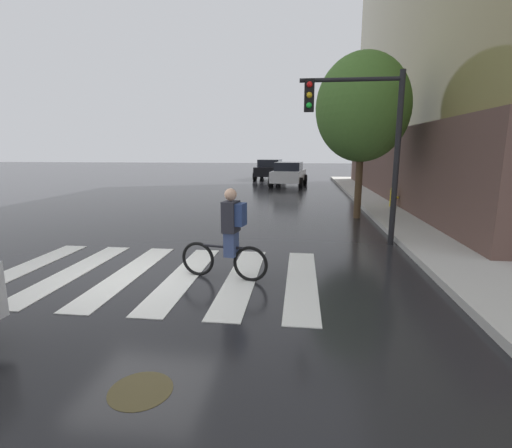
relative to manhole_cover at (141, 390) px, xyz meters
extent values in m
plane|color=black|center=(-1.49, 3.37, 0.00)|extent=(120.00, 120.00, 0.00)
cube|color=silver|center=(-3.96, 3.37, 0.00)|extent=(0.55, 3.67, 0.01)
cube|color=silver|center=(-2.85, 3.37, 0.00)|extent=(0.55, 3.67, 0.01)
cube|color=silver|center=(-1.74, 3.37, 0.00)|extent=(0.55, 3.67, 0.01)
cube|color=silver|center=(-0.62, 3.37, 0.00)|extent=(0.55, 3.67, 0.01)
cube|color=silver|center=(0.49, 3.37, 0.00)|extent=(0.55, 3.67, 0.01)
cube|color=silver|center=(1.60, 3.37, 0.00)|extent=(0.55, 3.67, 0.01)
cylinder|color=#473D1E|center=(0.00, 0.00, 0.00)|extent=(0.64, 0.64, 0.01)
cube|color=silver|center=(0.77, 21.60, 0.67)|extent=(2.27, 4.67, 0.69)
cube|color=black|center=(0.75, 21.46, 1.28)|extent=(1.83, 2.31, 0.54)
cylinder|color=black|center=(-0.02, 23.14, 0.33)|extent=(0.30, 0.69, 0.67)
cylinder|color=black|center=(1.86, 22.94, 0.33)|extent=(0.30, 0.69, 0.67)
cylinder|color=black|center=(-0.32, 20.27, 0.33)|extent=(0.30, 0.69, 0.67)
cylinder|color=black|center=(1.56, 20.07, 0.33)|extent=(0.30, 0.69, 0.67)
cube|color=black|center=(-0.91, 26.95, 0.69)|extent=(2.20, 4.72, 0.70)
cube|color=black|center=(-0.92, 26.80, 1.31)|extent=(1.82, 2.32, 0.55)
cylinder|color=black|center=(-1.75, 28.49, 0.34)|extent=(0.29, 0.70, 0.68)
cylinder|color=black|center=(0.16, 28.34, 0.34)|extent=(0.29, 0.70, 0.68)
cylinder|color=black|center=(-1.98, 25.56, 0.34)|extent=(0.29, 0.70, 0.68)
cylinder|color=black|center=(-0.07, 25.41, 0.34)|extent=(0.29, 0.70, 0.68)
torus|color=black|center=(0.67, 3.25, 0.33)|extent=(0.66, 0.18, 0.66)
torus|color=black|center=(-0.36, 3.45, 0.33)|extent=(0.66, 0.18, 0.66)
cylinder|color=black|center=(0.16, 3.35, 0.61)|extent=(0.89, 0.22, 0.05)
cylinder|color=black|center=(0.31, 3.32, 0.68)|extent=(0.04, 0.04, 0.45)
cube|color=#384772|center=(0.31, 3.32, 0.73)|extent=(0.25, 0.31, 0.56)
cube|color=#26262D|center=(0.31, 3.32, 1.18)|extent=(0.30, 0.40, 0.56)
sphere|color=tan|center=(0.31, 3.32, 1.58)|extent=(0.22, 0.22, 0.22)
cube|color=navy|center=(0.49, 3.28, 1.23)|extent=(0.21, 0.31, 0.40)
cylinder|color=black|center=(3.86, 6.40, 2.10)|extent=(0.14, 0.14, 4.20)
cylinder|color=black|center=(2.66, 6.40, 4.00)|extent=(2.40, 0.10, 0.10)
cube|color=black|center=(1.70, 6.40, 3.65)|extent=(0.24, 0.20, 0.76)
sphere|color=red|center=(1.70, 6.29, 3.89)|extent=(0.14, 0.14, 0.14)
sphere|color=gold|center=(1.70, 6.29, 3.65)|extent=(0.14, 0.14, 0.14)
sphere|color=green|center=(1.70, 6.29, 3.41)|extent=(0.14, 0.14, 0.14)
cylinder|color=gold|center=(5.17, 11.96, 0.47)|extent=(0.22, 0.22, 0.65)
sphere|color=gold|center=(5.17, 11.96, 0.84)|extent=(0.18, 0.18, 0.18)
cylinder|color=gold|center=(5.33, 11.96, 0.50)|extent=(0.12, 0.09, 0.09)
cylinder|color=#4C3823|center=(3.53, 10.06, 1.24)|extent=(0.24, 0.24, 2.49)
ellipsoid|color=#47722D|center=(3.53, 10.06, 3.72)|extent=(3.10, 3.10, 3.56)
camera|label=1|loc=(1.54, -3.15, 2.36)|focal=26.10mm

